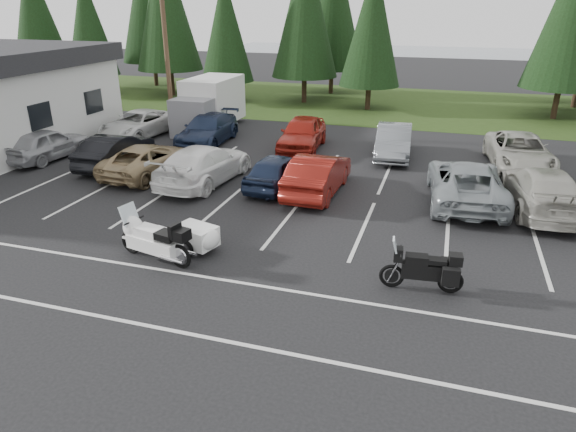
# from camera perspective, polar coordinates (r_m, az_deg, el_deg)

# --- Properties ---
(ground) EXTENTS (120.00, 120.00, 0.00)m
(ground) POSITION_cam_1_polar(r_m,az_deg,el_deg) (17.13, -2.84, -1.48)
(ground) COLOR black
(ground) RESTS_ON ground
(grass_strip) EXTENTS (80.00, 16.00, 0.01)m
(grass_strip) POSITION_cam_1_polar(r_m,az_deg,el_deg) (39.65, 9.37, 12.25)
(grass_strip) COLOR #213711
(grass_strip) RESTS_ON ground
(lake_water) EXTENTS (70.00, 50.00, 0.02)m
(lake_water) POSITION_cam_1_polar(r_m,az_deg,el_deg) (70.01, 16.73, 16.07)
(lake_water) COLOR slate
(lake_water) RESTS_ON ground
(utility_pole) EXTENTS (1.60, 0.26, 9.00)m
(utility_pole) POSITION_cam_1_polar(r_m,az_deg,el_deg) (30.89, -13.40, 17.85)
(utility_pole) COLOR #473321
(utility_pole) RESTS_ON ground
(box_truck) EXTENTS (2.40, 5.60, 2.90)m
(box_truck) POSITION_cam_1_polar(r_m,az_deg,el_deg) (30.80, -9.09, 12.04)
(box_truck) COLOR silver
(box_truck) RESTS_ON ground
(stall_markings) EXTENTS (32.00, 16.00, 0.01)m
(stall_markings) POSITION_cam_1_polar(r_m,az_deg,el_deg) (18.86, -0.76, 0.91)
(stall_markings) COLOR silver
(stall_markings) RESTS_ON ground
(conifer_0) EXTENTS (4.58, 4.58, 10.66)m
(conifer_0) POSITION_cam_1_polar(r_m,az_deg,el_deg) (49.99, -26.31, 19.67)
(conifer_0) COLOR #332316
(conifer_0) RESTS_ON ground
(conifer_1) EXTENTS (3.96, 3.96, 9.22)m
(conifer_1) POSITION_cam_1_polar(r_m,az_deg,el_deg) (45.18, -21.35, 19.23)
(conifer_1) COLOR #332316
(conifer_1) RESTS_ON ground
(conifer_2) EXTENTS (5.10, 5.10, 11.89)m
(conifer_2) POSITION_cam_1_polar(r_m,az_deg,el_deg) (43.15, -13.48, 22.08)
(conifer_2) COLOR #332316
(conifer_2) RESTS_ON ground
(conifer_3) EXTENTS (3.87, 3.87, 9.02)m
(conifer_3) POSITION_cam_1_polar(r_m,az_deg,el_deg) (39.45, -6.96, 20.04)
(conifer_3) COLOR #332316
(conifer_3) RESTS_ON ground
(conifer_4) EXTENTS (4.80, 4.80, 11.17)m
(conifer_4) POSITION_cam_1_polar(r_m,az_deg,el_deg) (38.97, 1.92, 22.01)
(conifer_4) COLOR #332316
(conifer_4) RESTS_ON ground
(conifer_5) EXTENTS (4.14, 4.14, 9.63)m
(conifer_5) POSITION_cam_1_polar(r_m,az_deg,el_deg) (36.67, 9.36, 20.29)
(conifer_5) COLOR #332316
(conifer_5) RESTS_ON ground
(conifer_6) EXTENTS (4.93, 4.93, 11.48)m
(conifer_6) POSITION_cam_1_polar(r_m,az_deg,el_deg) (37.32, 29.28, 19.60)
(conifer_6) COLOR #332316
(conifer_6) RESTS_ON ground
(conifer_back_b) EXTENTS (4.97, 4.97, 11.58)m
(conifer_back_b) POSITION_cam_1_polar(r_m,az_deg,el_deg) (43.19, 5.07, 22.33)
(conifer_back_b) COLOR #332316
(conifer_back_b) RESTS_ON ground
(car_near_0) EXTENTS (2.05, 4.52, 1.51)m
(car_near_0) POSITION_cam_1_polar(r_m,az_deg,el_deg) (27.21, -25.23, 7.26)
(car_near_0) COLOR #9B9CA0
(car_near_0) RESTS_ON ground
(car_near_1) EXTENTS (1.76, 4.60, 1.50)m
(car_near_1) POSITION_cam_1_polar(r_m,az_deg,el_deg) (24.81, -18.62, 6.90)
(car_near_1) COLOR black
(car_near_1) RESTS_ON ground
(car_near_2) EXTENTS (2.60, 5.02, 1.35)m
(car_near_2) POSITION_cam_1_polar(r_m,az_deg,el_deg) (23.21, -15.27, 6.07)
(car_near_2) COLOR #998059
(car_near_2) RESTS_ON ground
(car_near_3) EXTENTS (2.64, 5.59, 1.57)m
(car_near_3) POSITION_cam_1_polar(r_m,az_deg,el_deg) (21.63, -9.31, 5.69)
(car_near_3) COLOR white
(car_near_3) RESTS_ON ground
(car_near_4) EXTENTS (1.94, 4.22, 1.40)m
(car_near_4) POSITION_cam_1_polar(r_m,az_deg,el_deg) (20.82, -1.15, 5.07)
(car_near_4) COLOR #162038
(car_near_4) RESTS_ON ground
(car_near_5) EXTENTS (1.75, 4.78, 1.56)m
(car_near_5) POSITION_cam_1_polar(r_m,az_deg,el_deg) (20.16, 3.34, 4.68)
(car_near_5) COLOR maroon
(car_near_5) RESTS_ON ground
(car_near_6) EXTENTS (3.09, 5.87, 1.57)m
(car_near_6) POSITION_cam_1_polar(r_m,az_deg,el_deg) (20.30, 19.19, 3.57)
(car_near_6) COLOR gray
(car_near_6) RESTS_ON ground
(car_near_7) EXTENTS (2.70, 5.63, 1.58)m
(car_near_7) POSITION_cam_1_polar(r_m,az_deg,el_deg) (20.53, 26.38, 2.65)
(car_near_7) COLOR #A9A69B
(car_near_7) RESTS_ON ground
(car_far_0) EXTENTS (2.88, 5.35, 1.43)m
(car_far_0) POSITION_cam_1_polar(r_m,az_deg,el_deg) (30.16, -16.30, 9.77)
(car_far_0) COLOR silver
(car_far_0) RESTS_ON ground
(car_far_1) EXTENTS (2.38, 5.27, 1.50)m
(car_far_1) POSITION_cam_1_polar(r_m,az_deg,el_deg) (27.88, -8.93, 9.47)
(car_far_1) COLOR #18243E
(car_far_1) RESTS_ON ground
(car_far_2) EXTENTS (2.28, 4.95, 1.64)m
(car_far_2) POSITION_cam_1_polar(r_m,az_deg,el_deg) (26.43, 1.59, 9.17)
(car_far_2) COLOR maroon
(car_far_2) RESTS_ON ground
(car_far_3) EXTENTS (1.95, 4.73, 1.52)m
(car_far_3) POSITION_cam_1_polar(r_m,az_deg,el_deg) (25.61, 11.66, 8.13)
(car_far_3) COLOR slate
(car_far_3) RESTS_ON ground
(car_far_4) EXTENTS (2.97, 5.62, 1.51)m
(car_far_4) POSITION_cam_1_polar(r_m,az_deg,el_deg) (25.58, 24.32, 6.54)
(car_far_4) COLOR #A19F94
(car_far_4) RESTS_ON ground
(touring_motorcycle) EXTENTS (3.03, 1.49, 1.61)m
(touring_motorcycle) POSITION_cam_1_polar(r_m,az_deg,el_deg) (15.25, -14.71, -2.10)
(touring_motorcycle) COLOR white
(touring_motorcycle) RESTS_ON ground
(cargo_trailer) EXTENTS (1.96, 1.43, 0.81)m
(cargo_trailer) POSITION_cam_1_polar(r_m,az_deg,el_deg) (15.75, -10.16, -2.46)
(cargo_trailer) COLOR white
(cargo_trailer) RESTS_ON ground
(adventure_motorcycle) EXTENTS (2.45, 1.06, 1.45)m
(adventure_motorcycle) POSITION_cam_1_polar(r_m,az_deg,el_deg) (13.74, 14.69, -5.33)
(adventure_motorcycle) COLOR black
(adventure_motorcycle) RESTS_ON ground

